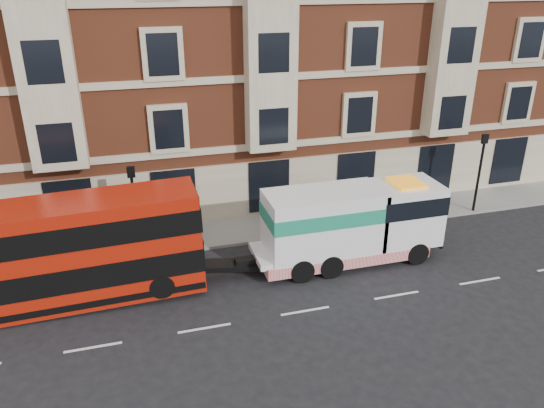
# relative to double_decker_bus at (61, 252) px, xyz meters

# --- Properties ---
(ground) EXTENTS (120.00, 120.00, 0.00)m
(ground) POSITION_rel_double_decker_bus_xyz_m (8.94, -3.20, -2.30)
(ground) COLOR black
(ground) RESTS_ON ground
(sidewalk) EXTENTS (90.00, 3.00, 0.15)m
(sidewalk) POSITION_rel_double_decker_bus_xyz_m (8.94, 4.30, -2.23)
(sidewalk) COLOR slate
(sidewalk) RESTS_ON ground
(victorian_terrace) EXTENTS (45.00, 12.00, 20.40)m
(victorian_terrace) POSITION_rel_double_decker_bus_xyz_m (9.44, 11.80, 7.77)
(victorian_terrace) COLOR brown
(victorian_terrace) RESTS_ON ground
(lamp_post_west) EXTENTS (0.35, 0.15, 4.35)m
(lamp_post_west) POSITION_rel_double_decker_bus_xyz_m (2.94, 3.00, 0.38)
(lamp_post_west) COLOR black
(lamp_post_west) RESTS_ON sidewalk
(lamp_post_east) EXTENTS (0.35, 0.15, 4.35)m
(lamp_post_east) POSITION_rel_double_decker_bus_xyz_m (20.94, 3.00, 0.38)
(lamp_post_east) COLOR black
(lamp_post_east) RESTS_ON sidewalk
(double_decker_bus) EXTENTS (10.73, 2.46, 4.34)m
(double_decker_bus) POSITION_rel_double_decker_bus_xyz_m (0.00, 0.00, 0.00)
(double_decker_bus) COLOR #A91909
(double_decker_bus) RESTS_ON ground
(tow_truck) EXTENTS (8.59, 2.54, 3.58)m
(tow_truck) POSITION_rel_double_decker_bus_xyz_m (12.06, -0.00, -0.40)
(tow_truck) COLOR white
(tow_truck) RESTS_ON ground
(pedestrian) EXTENTS (0.68, 0.55, 1.62)m
(pedestrian) POSITION_rel_double_decker_bus_xyz_m (-2.19, 4.30, -1.34)
(pedestrian) COLOR #182331
(pedestrian) RESTS_ON sidewalk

